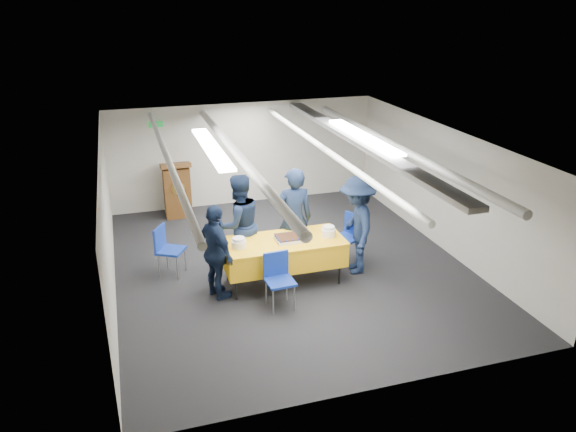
# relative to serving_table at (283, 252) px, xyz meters

# --- Properties ---
(ground) EXTENTS (7.00, 7.00, 0.00)m
(ground) POSITION_rel_serving_table_xyz_m (0.29, 0.53, -0.56)
(ground) COLOR black
(ground) RESTS_ON ground
(room_shell) EXTENTS (6.00, 7.00, 2.30)m
(room_shell) POSITION_rel_serving_table_xyz_m (0.38, 0.94, 1.25)
(room_shell) COLOR beige
(room_shell) RESTS_ON ground
(serving_table) EXTENTS (2.00, 0.92, 0.77)m
(serving_table) POSITION_rel_serving_table_xyz_m (0.00, 0.00, 0.00)
(serving_table) COLOR black
(serving_table) RESTS_ON ground
(sheet_cake) EXTENTS (0.47, 0.36, 0.08)m
(sheet_cake) POSITION_rel_serving_table_xyz_m (0.10, -0.03, 0.25)
(sheet_cake) COLOR white
(sheet_cake) RESTS_ON serving_table
(plate_stack_left) EXTENTS (0.24, 0.24, 0.16)m
(plate_stack_left) POSITION_rel_serving_table_xyz_m (-0.75, -0.05, 0.29)
(plate_stack_left) COLOR white
(plate_stack_left) RESTS_ON serving_table
(plate_stack_right) EXTENTS (0.24, 0.24, 0.17)m
(plate_stack_right) POSITION_rel_serving_table_xyz_m (0.77, -0.05, 0.29)
(plate_stack_right) COLOR white
(plate_stack_right) RESTS_ON serving_table
(podium) EXTENTS (0.62, 0.53, 1.25)m
(podium) POSITION_rel_serving_table_xyz_m (-1.31, 3.58, 0.05)
(podium) COLOR brown
(podium) RESTS_ON ground
(chair_near) EXTENTS (0.44, 0.44, 0.87)m
(chair_near) POSITION_rel_serving_table_xyz_m (-0.28, -0.69, -0.03)
(chair_near) COLOR gray
(chair_near) RESTS_ON ground
(chair_right) EXTENTS (0.57, 0.57, 0.87)m
(chair_right) POSITION_rel_serving_table_xyz_m (1.39, 0.48, -0.03)
(chair_right) COLOR gray
(chair_right) RESTS_ON ground
(chair_left) EXTENTS (0.57, 0.57, 0.87)m
(chair_left) POSITION_rel_serving_table_xyz_m (-1.82, 0.88, -0.03)
(chair_left) COLOR gray
(chair_left) RESTS_ON ground
(sailor_a) EXTENTS (0.70, 0.48, 1.83)m
(sailor_a) POSITION_rel_serving_table_xyz_m (0.33, 0.48, 0.36)
(sailor_a) COLOR black
(sailor_a) RESTS_ON ground
(sailor_b) EXTENTS (1.01, 0.88, 1.77)m
(sailor_b) POSITION_rel_serving_table_xyz_m (-0.61, 0.60, 0.33)
(sailor_b) COLOR black
(sailor_b) RESTS_ON ground
(sailor_c) EXTENTS (0.66, 0.99, 1.56)m
(sailor_c) POSITION_rel_serving_table_xyz_m (-1.13, -0.16, 0.22)
(sailor_c) COLOR black
(sailor_c) RESTS_ON ground
(sailor_d) EXTENTS (0.86, 1.22, 1.72)m
(sailor_d) POSITION_rel_serving_table_xyz_m (1.32, 0.03, 0.30)
(sailor_d) COLOR black
(sailor_d) RESTS_ON ground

